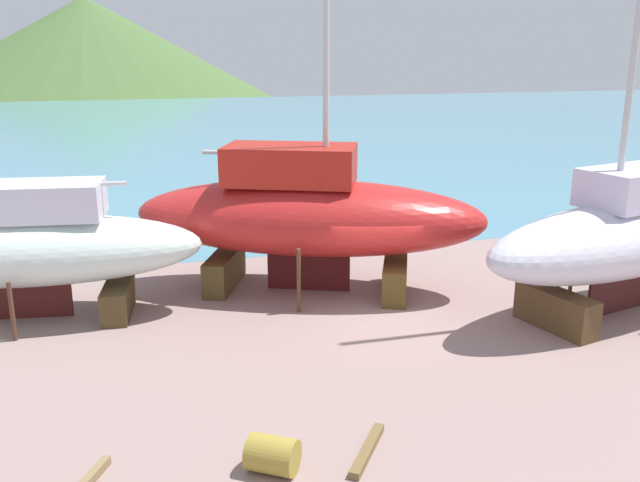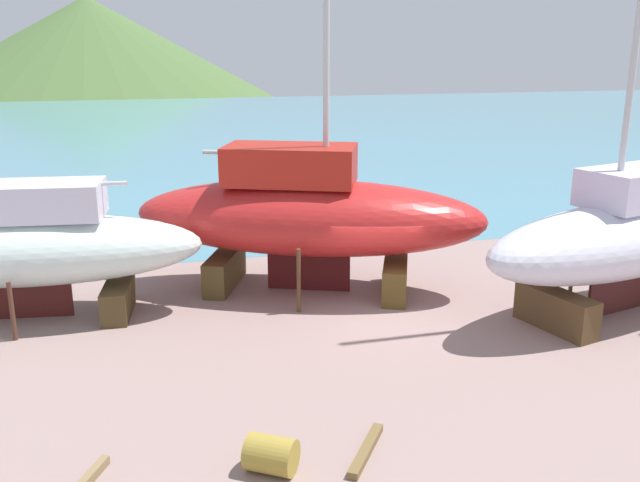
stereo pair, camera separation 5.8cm
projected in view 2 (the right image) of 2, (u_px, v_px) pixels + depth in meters
ground_plane at (436, 376)px, 15.95m from camera, size 41.17×41.17×0.00m
sea_water at (207, 130)px, 62.74m from camera, size 163.11×80.02×0.01m
headland_hill at (93, 84)px, 138.71m from camera, size 124.38×124.38×33.42m
sailboat_mid_port at (626, 235)px, 19.20m from camera, size 10.24×5.33×16.61m
sailboat_small_center at (25, 247)px, 18.85m from camera, size 9.90×4.01×14.71m
sailboat_far_slipway at (307, 214)px, 20.96m from camera, size 11.20×7.27×16.32m
barrel_blue_faded at (271, 455)px, 12.29m from camera, size 1.10×1.04×0.68m
timber_long_aft at (366, 450)px, 12.89m from camera, size 1.16×1.56×0.15m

